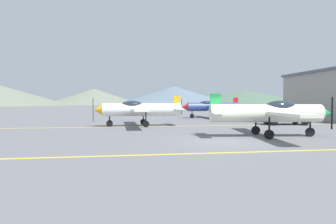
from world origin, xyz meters
The scene contains 10 objects.
ground_plane centered at (0.00, 0.00, 0.00)m, with size 400.00×400.00×0.00m, color slate.
apron_line_near centered at (0.00, -3.50, 0.01)m, with size 80.00×0.16×0.01m, color yellow.
apron_line_far centered at (0.00, 8.75, 0.01)m, with size 80.00×0.16×0.01m, color yellow.
airplane_near centered at (3.78, 1.10, 1.50)m, with size 7.77×8.92×2.67m.
airplane_mid centered at (-4.04, 9.23, 1.50)m, with size 7.72×8.90×2.67m.
airplane_far centered at (5.57, 19.33, 1.50)m, with size 7.70×8.88×2.67m.
car_sedan centered at (9.62, 8.93, 0.84)m, with size 4.49×2.43×1.62m.
hill_centerleft centered at (-27.03, 157.10, 4.88)m, with size 58.41×58.41×9.77m, color slate.
hill_centerright centered at (23.63, 159.76, 5.90)m, with size 76.78×76.78×11.81m, color slate.
hill_right centered at (70.04, 154.91, 4.59)m, with size 84.29×84.29×9.17m, color #4C6651.
Camera 1 is at (-4.77, -14.45, 2.22)m, focal length 28.78 mm.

